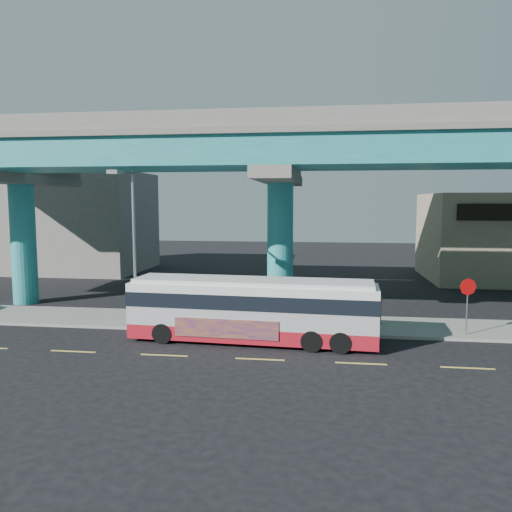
# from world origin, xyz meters

# --- Properties ---
(ground) EXTENTS (120.00, 120.00, 0.00)m
(ground) POSITION_xyz_m (0.00, 0.00, 0.00)
(ground) COLOR black
(ground) RESTS_ON ground
(sidewalk) EXTENTS (70.00, 4.00, 0.15)m
(sidewalk) POSITION_xyz_m (0.00, 5.50, 0.07)
(sidewalk) COLOR gray
(sidewalk) RESTS_ON ground
(lane_markings) EXTENTS (58.00, 0.12, 0.01)m
(lane_markings) POSITION_xyz_m (-0.00, -0.30, 0.01)
(lane_markings) COLOR #D8C64C
(lane_markings) RESTS_ON ground
(viaduct) EXTENTS (52.00, 12.40, 11.70)m
(viaduct) POSITION_xyz_m (-0.00, 9.11, 9.14)
(viaduct) COLOR #1F7578
(viaduct) RESTS_ON ground
(building_concrete) EXTENTS (12.00, 10.00, 9.00)m
(building_concrete) POSITION_xyz_m (-20.00, 24.00, 4.50)
(building_concrete) COLOR gray
(building_concrete) RESTS_ON ground
(transit_bus) EXTENTS (11.31, 3.07, 2.87)m
(transit_bus) POSITION_xyz_m (-0.66, 2.22, 1.57)
(transit_bus) COLOR #A41321
(transit_bus) RESTS_ON ground
(street_lamp) EXTENTS (0.50, 2.53, 7.76)m
(street_lamp) POSITION_xyz_m (-6.85, 3.44, 5.19)
(street_lamp) COLOR gray
(street_lamp) RESTS_ON sidewalk
(stop_sign) EXTENTS (0.79, 0.21, 2.66)m
(stop_sign) POSITION_xyz_m (9.14, 4.18, 2.08)
(stop_sign) COLOR gray
(stop_sign) RESTS_ON sidewalk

